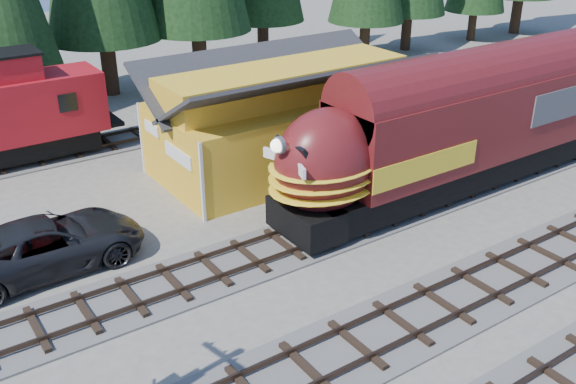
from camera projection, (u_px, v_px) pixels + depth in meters
ground at (448, 258)px, 23.27m from camera, size 120.00×120.00×0.00m
track_siding at (530, 161)px, 31.32m from camera, size 68.00×3.20×0.33m
track_spur at (33, 159)px, 31.55m from camera, size 32.00×3.20×0.33m
depot at (286, 106)px, 29.81m from camera, size 12.80×7.00×5.30m
locomotive at (442, 136)px, 26.85m from camera, size 17.41×3.46×4.73m
caboose at (0, 116)px, 29.96m from camera, size 9.57×2.77×4.97m
pickup_truck_a at (47, 244)px, 22.30m from camera, size 6.78×3.28×1.86m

